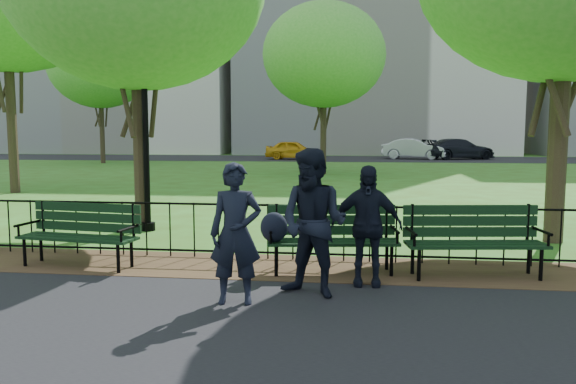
# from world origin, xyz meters

# --- Properties ---
(ground) EXTENTS (120.00, 120.00, 0.00)m
(ground) POSITION_xyz_m (0.00, 0.00, 0.00)
(ground) COLOR #395917
(dirt_strip) EXTENTS (60.00, 1.60, 0.01)m
(dirt_strip) POSITION_xyz_m (0.00, 1.50, 0.01)
(dirt_strip) COLOR #372216
(dirt_strip) RESTS_ON ground
(far_street) EXTENTS (70.00, 9.00, 0.01)m
(far_street) POSITION_xyz_m (0.00, 35.00, 0.01)
(far_street) COLOR black
(far_street) RESTS_ON ground
(iron_fence) EXTENTS (24.06, 0.06, 1.00)m
(iron_fence) POSITION_xyz_m (0.00, 2.00, 0.50)
(iron_fence) COLOR black
(iron_fence) RESTS_ON ground
(apartment_west) EXTENTS (22.00, 15.00, 26.00)m
(apartment_west) POSITION_xyz_m (-22.00, 48.00, 13.00)
(apartment_west) COLOR white
(apartment_west) RESTS_ON ground
(park_bench_main) EXTENTS (1.98, 0.81, 1.05)m
(park_bench_main) POSITION_xyz_m (0.16, 1.23, 0.64)
(park_bench_main) COLOR black
(park_bench_main) RESTS_ON ground
(park_bench_left_a) EXTENTS (1.87, 0.80, 1.03)m
(park_bench_left_a) POSITION_xyz_m (-3.32, 1.25, 0.59)
(park_bench_left_a) COLOR black
(park_bench_left_a) RESTS_ON ground
(park_bench_right_a) EXTENTS (1.97, 0.84, 1.08)m
(park_bench_right_a) POSITION_xyz_m (2.42, 1.36, 0.62)
(park_bench_right_a) COLOR black
(park_bench_right_a) RESTS_ON ground
(lamppost) EXTENTS (0.33, 0.33, 3.69)m
(lamppost) POSITION_xyz_m (-3.47, 4.31, 2.01)
(lamppost) COLOR black
(lamppost) RESTS_ON ground
(tree_far_c) EXTENTS (5.73, 5.73, 7.99)m
(tree_far_c) POSITION_xyz_m (-0.85, 19.97, 5.55)
(tree_far_c) COLOR #2D2116
(tree_far_c) RESTS_ON ground
(tree_far_w) EXTENTS (6.37, 6.37, 8.87)m
(tree_far_w) POSITION_xyz_m (-15.35, 27.36, 6.16)
(tree_far_w) COLOR #2D2116
(tree_far_w) RESTS_ON ground
(person_left) EXTENTS (0.65, 0.46, 1.67)m
(person_left) POSITION_xyz_m (-0.61, -0.29, 0.85)
(person_left) COLOR black
(person_left) RESTS_ON asphalt_path
(person_mid) EXTENTS (0.99, 0.76, 1.82)m
(person_mid) POSITION_xyz_m (0.27, 0.11, 0.92)
(person_mid) COLOR black
(person_mid) RESTS_ON asphalt_path
(person_right) EXTENTS (0.93, 0.38, 1.59)m
(person_right) POSITION_xyz_m (0.92, 0.71, 0.81)
(person_right) COLOR black
(person_right) RESTS_ON asphalt_path
(taxi) EXTENTS (4.10, 1.93, 1.36)m
(taxi) POSITION_xyz_m (-3.82, 33.37, 0.69)
(taxi) COLOR gold
(taxi) RESTS_ON far_street
(sedan_silver) EXTENTS (4.75, 2.47, 1.49)m
(sedan_silver) POSITION_xyz_m (4.80, 34.81, 0.76)
(sedan_silver) COLOR #A9ABB1
(sedan_silver) RESTS_ON far_street
(sedan_dark) EXTENTS (5.49, 3.57, 1.48)m
(sedan_dark) POSITION_xyz_m (8.03, 35.12, 0.75)
(sedan_dark) COLOR black
(sedan_dark) RESTS_ON far_street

